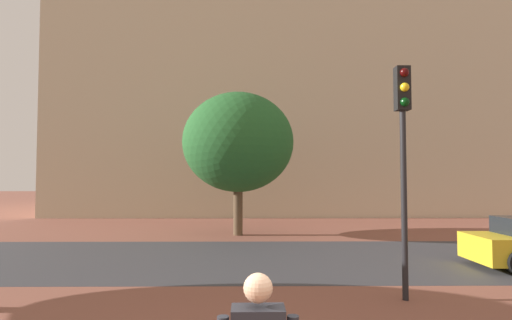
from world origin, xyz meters
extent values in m
plane|color=brown|center=(0.00, 10.00, 0.00)|extent=(120.00, 120.00, 0.00)
cube|color=#38383D|center=(0.00, 9.52, 0.00)|extent=(120.00, 6.29, 0.00)
cube|color=beige|center=(1.41, 28.92, 7.26)|extent=(29.13, 14.97, 14.53)
cube|color=#2D3842|center=(1.41, 28.92, 15.73)|extent=(26.80, 13.77, 2.40)
cube|color=beige|center=(2.10, 28.92, 15.62)|extent=(4.58, 4.58, 31.25)
cylinder|color=beige|center=(-11.66, 22.94, 9.02)|extent=(2.80, 2.80, 18.03)
cylinder|color=beige|center=(14.47, 22.94, 8.56)|extent=(2.80, 2.80, 17.12)
sphere|color=tan|center=(-0.11, 0.28, 1.62)|extent=(0.22, 0.22, 0.22)
cylinder|color=black|center=(6.52, 8.98, 0.32)|extent=(0.64, 0.22, 0.64)
cylinder|color=black|center=(2.91, 5.33, 1.90)|extent=(0.12, 0.12, 3.81)
cube|color=black|center=(2.91, 5.33, 4.26)|extent=(0.28, 0.24, 0.90)
sphere|color=#390606|center=(2.91, 5.20, 4.56)|extent=(0.18, 0.18, 0.18)
sphere|color=yellow|center=(2.91, 5.20, 4.26)|extent=(0.18, 0.18, 0.18)
sphere|color=#06330C|center=(2.91, 5.20, 3.96)|extent=(0.18, 0.18, 0.18)
cylinder|color=brown|center=(-0.76, 14.39, 1.03)|extent=(0.39, 0.39, 2.06)
ellipsoid|color=#235B28|center=(-0.76, 14.39, 3.96)|extent=(4.75, 4.75, 4.27)
camera|label=1|loc=(-0.15, -2.73, 2.44)|focal=28.10mm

